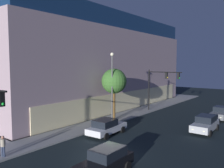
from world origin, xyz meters
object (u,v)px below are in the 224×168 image
at_px(traffic_light_far_corner, 161,81).
at_px(street_lamp_sidewalk, 112,79).
at_px(car_black, 106,161).
at_px(sidewalk_tree, 114,81).
at_px(car_white, 106,127).
at_px(modern_building, 74,63).
at_px(pedestrian_waiting, 3,144).
at_px(car_grey, 220,113).
at_px(car_silver, 205,124).

relative_size(traffic_light_far_corner, street_lamp_sidewalk, 0.74).
bearing_deg(car_black, sidewalk_tree, 35.11).
bearing_deg(car_white, modern_building, 55.75).
height_order(modern_building, pedestrian_waiting, modern_building).
relative_size(traffic_light_far_corner, car_grey, 1.54).
bearing_deg(pedestrian_waiting, car_grey, -22.33).
xyz_separation_m(modern_building, car_silver, (-4.47, -25.15, -6.64)).
height_order(car_black, car_silver, car_silver).
bearing_deg(pedestrian_waiting, street_lamp_sidewalk, 0.52).
bearing_deg(sidewalk_tree, traffic_light_far_corner, -15.59).
xyz_separation_m(traffic_light_far_corner, car_grey, (0.64, -8.40, -3.85)).
bearing_deg(car_white, car_black, -141.22).
bearing_deg(street_lamp_sidewalk, car_grey, -44.19).
distance_m(traffic_light_far_corner, sidewalk_tree, 8.81).
xyz_separation_m(modern_building, street_lamp_sidewalk, (-7.66, -14.91, -2.06)).
relative_size(modern_building, car_silver, 8.18).
bearing_deg(pedestrian_waiting, sidewalk_tree, 2.99).
xyz_separation_m(car_black, car_grey, (21.38, -2.15, -0.02)).
xyz_separation_m(modern_building, car_grey, (2.73, -25.01, -6.69)).
bearing_deg(car_white, sidewalk_tree, 30.03).
bearing_deg(car_silver, street_lamp_sidewalk, 107.29).
xyz_separation_m(car_white, car_silver, (7.38, -7.75, 0.05)).
relative_size(car_silver, car_grey, 1.15).
bearing_deg(pedestrian_waiting, car_white, -13.67).
xyz_separation_m(modern_building, sidewalk_tree, (-6.39, -14.24, -2.44)).
bearing_deg(traffic_light_far_corner, car_silver, -127.53).
relative_size(sidewalk_tree, car_white, 1.36).
xyz_separation_m(traffic_light_far_corner, pedestrian_waiting, (-23.63, 1.57, -3.57)).
xyz_separation_m(street_lamp_sidewalk, car_black, (-10.99, -7.95, -4.60)).
bearing_deg(street_lamp_sidewalk, sidewalk_tree, 27.75).
distance_m(traffic_light_far_corner, pedestrian_waiting, 23.95).
bearing_deg(car_black, car_silver, -9.16).
height_order(street_lamp_sidewalk, pedestrian_waiting, street_lamp_sidewalk).
relative_size(modern_building, car_black, 8.59).
distance_m(traffic_light_far_corner, car_black, 21.99).
xyz_separation_m(street_lamp_sidewalk, car_grey, (10.39, -10.10, -4.62)).
height_order(street_lamp_sidewalk, car_white, street_lamp_sidewalk).
distance_m(traffic_light_far_corner, car_grey, 9.26).
xyz_separation_m(modern_building, car_white, (-11.85, -17.40, -6.69)).
xyz_separation_m(car_silver, car_grey, (7.20, 0.14, -0.04)).
height_order(modern_building, street_lamp_sidewalk, modern_building).
distance_m(street_lamp_sidewalk, sidewalk_tree, 1.48).
xyz_separation_m(pedestrian_waiting, car_white, (9.70, -2.36, -0.29)).
bearing_deg(street_lamp_sidewalk, traffic_light_far_corner, -9.90).
bearing_deg(car_black, modern_building, 50.80).
xyz_separation_m(modern_building, traffic_light_far_corner, (2.09, -16.61, -2.83)).
distance_m(car_white, car_grey, 16.44).
bearing_deg(pedestrian_waiting, car_black, -69.66).
distance_m(sidewalk_tree, car_black, 15.56).
distance_m(pedestrian_waiting, car_silver, 19.85).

